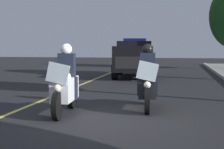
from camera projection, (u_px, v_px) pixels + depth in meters
The scene contains 5 objects.
ground_plane at pixel (99, 120), 7.83m from camera, with size 80.00×80.00×0.00m, color black.
lane_stripe_center at pixel (3, 116), 8.26m from camera, with size 48.00×0.12×0.01m, color #E0D14C.
police_motorcycle_lead_left at pixel (65, 85), 8.50m from camera, with size 2.14×0.62×1.72m.
police_motorcycle_lead_right at pixel (147, 83), 9.17m from camera, with size 2.14×0.62×1.72m.
police_suv at pixel (135, 57), 18.50m from camera, with size 5.03×2.38×2.05m.
Camera 1 is at (7.53, 1.72, 1.67)m, focal length 55.95 mm.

